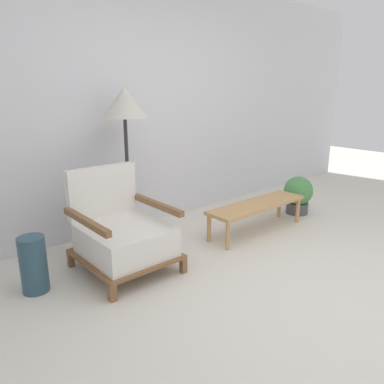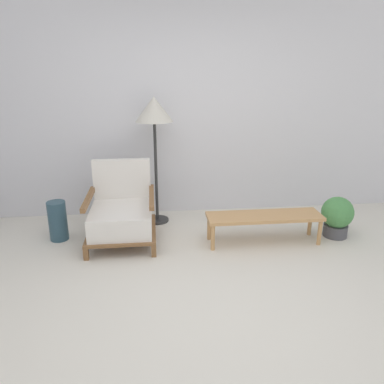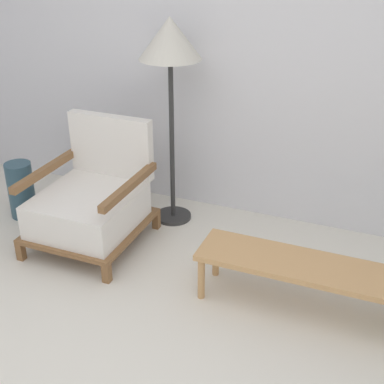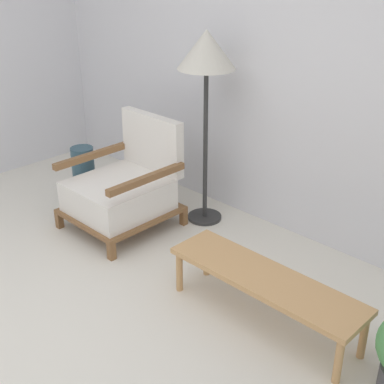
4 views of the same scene
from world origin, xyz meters
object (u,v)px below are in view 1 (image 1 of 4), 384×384
object	(u,v)px
floor_lamp	(125,109)
coffee_table	(257,207)
vase	(34,264)
potted_plant	(298,194)
armchair	(122,233)

from	to	relation	value
floor_lamp	coffee_table	distance (m)	1.71
vase	potted_plant	bearing A→B (deg)	-4.46
coffee_table	potted_plant	world-z (taller)	potted_plant
floor_lamp	vase	xyz separation A→B (m)	(-1.10, -0.41, -1.10)
armchair	vase	distance (m)	0.73
floor_lamp	potted_plant	world-z (taller)	floor_lamp
coffee_table	potted_plant	xyz separation A→B (m)	(0.86, 0.06, -0.03)
floor_lamp	vase	distance (m)	1.61
coffee_table	vase	bearing A→B (deg)	172.26
coffee_table	vase	distance (m)	2.28
potted_plant	floor_lamp	bearing A→B (deg)	162.01
armchair	potted_plant	xyz separation A→B (m)	(2.41, -0.13, -0.07)
armchair	vase	size ratio (longest dim) A/B	1.92
potted_plant	armchair	bearing A→B (deg)	176.82
vase	potted_plant	size ratio (longest dim) A/B	0.96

